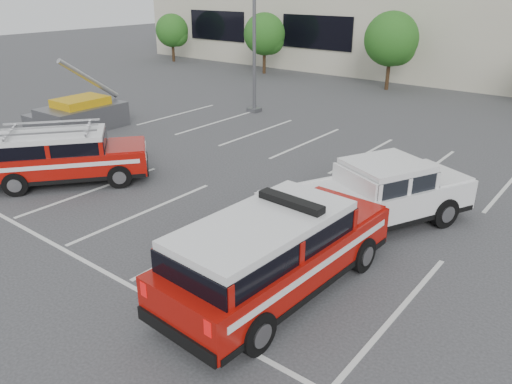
{
  "coord_description": "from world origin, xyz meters",
  "views": [
    {
      "loc": [
        8.45,
        -8.68,
        6.45
      ],
      "look_at": [
        0.52,
        1.36,
        1.05
      ],
      "focal_mm": 35.0,
      "sensor_mm": 36.0,
      "label": 1
    }
  ],
  "objects_px": {
    "fire_chief_suv": "(276,257)",
    "ladder_suv": "(67,160)",
    "light_pole_left": "(254,9)",
    "white_pickup": "(370,202)",
    "tree_far_left": "(173,32)",
    "tree_mid_left": "(393,41)",
    "utility_rig": "(79,115)",
    "tree_left": "(266,36)"
  },
  "relations": [
    {
      "from": "fire_chief_suv",
      "to": "ladder_suv",
      "type": "height_order",
      "value": "fire_chief_suv"
    },
    {
      "from": "light_pole_left",
      "to": "white_pickup",
      "type": "bearing_deg",
      "value": -38.14
    },
    {
      "from": "white_pickup",
      "to": "ladder_suv",
      "type": "xyz_separation_m",
      "value": [
        -9.76,
        -3.32,
        0.06
      ]
    },
    {
      "from": "tree_far_left",
      "to": "white_pickup",
      "type": "bearing_deg",
      "value": -33.81
    },
    {
      "from": "tree_far_left",
      "to": "fire_chief_suv",
      "type": "bearing_deg",
      "value": -39.57
    },
    {
      "from": "tree_mid_left",
      "to": "utility_rig",
      "type": "distance_m",
      "value": 19.46
    },
    {
      "from": "tree_far_left",
      "to": "utility_rig",
      "type": "relative_size",
      "value": 0.99
    },
    {
      "from": "light_pole_left",
      "to": "fire_chief_suv",
      "type": "bearing_deg",
      "value": -49.91
    },
    {
      "from": "ladder_suv",
      "to": "light_pole_left",
      "type": "bearing_deg",
      "value": 135.2
    },
    {
      "from": "tree_left",
      "to": "ladder_suv",
      "type": "xyz_separation_m",
      "value": [
        8.19,
        -22.04,
        -1.96
      ]
    },
    {
      "from": "ladder_suv",
      "to": "tree_mid_left",
      "type": "bearing_deg",
      "value": 124.41
    },
    {
      "from": "tree_far_left",
      "to": "tree_left",
      "type": "bearing_deg",
      "value": 0.0
    },
    {
      "from": "light_pole_left",
      "to": "white_pickup",
      "type": "xyz_separation_m",
      "value": [
        11.04,
        -8.67,
        -4.44
      ]
    },
    {
      "from": "tree_mid_left",
      "to": "white_pickup",
      "type": "distance_m",
      "value": 20.47
    },
    {
      "from": "utility_rig",
      "to": "tree_far_left",
      "type": "bearing_deg",
      "value": 124.18
    },
    {
      "from": "white_pickup",
      "to": "tree_left",
      "type": "bearing_deg",
      "value": 158.89
    },
    {
      "from": "tree_left",
      "to": "utility_rig",
      "type": "relative_size",
      "value": 1.1
    },
    {
      "from": "fire_chief_suv",
      "to": "ladder_suv",
      "type": "distance_m",
      "value": 9.63
    },
    {
      "from": "tree_left",
      "to": "ladder_suv",
      "type": "bearing_deg",
      "value": -69.61
    },
    {
      "from": "tree_left",
      "to": "ladder_suv",
      "type": "distance_m",
      "value": 23.59
    },
    {
      "from": "tree_left",
      "to": "utility_rig",
      "type": "bearing_deg",
      "value": -81.76
    },
    {
      "from": "tree_far_left",
      "to": "tree_left",
      "type": "relative_size",
      "value": 0.9
    },
    {
      "from": "ladder_suv",
      "to": "utility_rig",
      "type": "xyz_separation_m",
      "value": [
        -5.61,
        4.2,
        -0.14
      ]
    },
    {
      "from": "utility_rig",
      "to": "tree_left",
      "type": "bearing_deg",
      "value": 97.22
    },
    {
      "from": "tree_mid_left",
      "to": "tree_far_left",
      "type": "bearing_deg",
      "value": -180.0
    },
    {
      "from": "fire_chief_suv",
      "to": "ladder_suv",
      "type": "relative_size",
      "value": 1.16
    },
    {
      "from": "tree_left",
      "to": "light_pole_left",
      "type": "bearing_deg",
      "value": -55.48
    },
    {
      "from": "tree_far_left",
      "to": "tree_mid_left",
      "type": "height_order",
      "value": "tree_mid_left"
    },
    {
      "from": "utility_rig",
      "to": "light_pole_left",
      "type": "bearing_deg",
      "value": 59.93
    },
    {
      "from": "white_pickup",
      "to": "utility_rig",
      "type": "distance_m",
      "value": 15.39
    },
    {
      "from": "tree_left",
      "to": "utility_rig",
      "type": "xyz_separation_m",
      "value": [
        2.58,
        -17.84,
        -2.1
      ]
    },
    {
      "from": "utility_rig",
      "to": "tree_mid_left",
      "type": "bearing_deg",
      "value": 66.4
    },
    {
      "from": "tree_mid_left",
      "to": "ladder_suv",
      "type": "bearing_deg",
      "value": -94.69
    },
    {
      "from": "white_pickup",
      "to": "utility_rig",
      "type": "bearing_deg",
      "value": -158.2
    },
    {
      "from": "white_pickup",
      "to": "light_pole_left",
      "type": "bearing_deg",
      "value": 166.94
    },
    {
      "from": "tree_far_left",
      "to": "tree_left",
      "type": "xyz_separation_m",
      "value": [
        10.0,
        0.0,
        0.27
      ]
    },
    {
      "from": "tree_far_left",
      "to": "white_pickup",
      "type": "distance_m",
      "value": 33.69
    },
    {
      "from": "tree_left",
      "to": "light_pole_left",
      "type": "distance_m",
      "value": 12.43
    },
    {
      "from": "ladder_suv",
      "to": "utility_rig",
      "type": "height_order",
      "value": "utility_rig"
    },
    {
      "from": "tree_mid_left",
      "to": "white_pickup",
      "type": "bearing_deg",
      "value": -66.98
    },
    {
      "from": "fire_chief_suv",
      "to": "white_pickup",
      "type": "bearing_deg",
      "value": 90.54
    },
    {
      "from": "fire_chief_suv",
      "to": "ladder_suv",
      "type": "bearing_deg",
      "value": 177.37
    }
  ]
}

